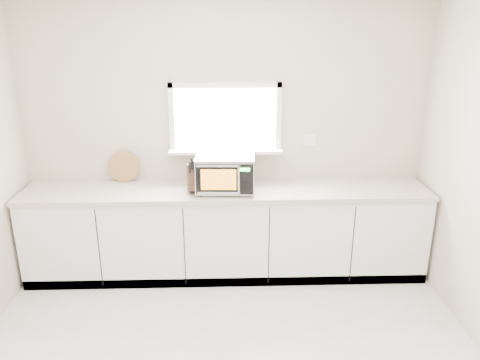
{
  "coord_description": "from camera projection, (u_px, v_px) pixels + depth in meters",
  "views": [
    {
      "loc": [
        -0.0,
        -2.56,
        2.49
      ],
      "look_at": [
        0.13,
        1.55,
        1.05
      ],
      "focal_mm": 35.0,
      "sensor_mm": 36.0,
      "label": 1
    }
  ],
  "objects": [
    {
      "name": "cabinets",
      "position": [
        227.0,
        233.0,
        4.7
      ],
      "size": [
        3.92,
        0.6,
        0.88
      ],
      "primitive_type": "cube",
      "color": "silver",
      "rests_on": "ground"
    },
    {
      "name": "knife_block",
      "position": [
        193.0,
        177.0,
        4.41
      ],
      "size": [
        0.14,
        0.25,
        0.34
      ],
      "rotation": [
        0.0,
        0.0,
        0.14
      ],
      "color": "#472719",
      "rests_on": "countertop"
    },
    {
      "name": "countertop",
      "position": [
        226.0,
        190.0,
        4.54
      ],
      "size": [
        3.92,
        0.64,
        0.04
      ],
      "primitive_type": "cube",
      "color": "#C1B19F",
      "rests_on": "cabinets"
    },
    {
      "name": "back_wall",
      "position": [
        226.0,
        136.0,
        4.68
      ],
      "size": [
        4.0,
        0.17,
        2.7
      ],
      "color": "#B19E8D",
      "rests_on": "ground"
    },
    {
      "name": "microwave",
      "position": [
        225.0,
        172.0,
        4.43
      ],
      "size": [
        0.56,
        0.47,
        0.35
      ],
      "rotation": [
        0.0,
        0.0,
        -0.04
      ],
      "color": "black",
      "rests_on": "countertop"
    },
    {
      "name": "cutting_board",
      "position": [
        124.0,
        166.0,
        4.69
      ],
      "size": [
        0.31,
        0.07,
        0.31
      ],
      "primitive_type": "cylinder",
      "rotation": [
        1.4,
        0.0,
        0.0
      ],
      "color": "olive",
      "rests_on": "countertop"
    },
    {
      "name": "coffee_grinder",
      "position": [
        234.0,
        175.0,
        4.62
      ],
      "size": [
        0.13,
        0.13,
        0.19
      ],
      "rotation": [
        0.0,
        0.0,
        -0.21
      ],
      "color": "#B9BCC1",
      "rests_on": "countertop"
    }
  ]
}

